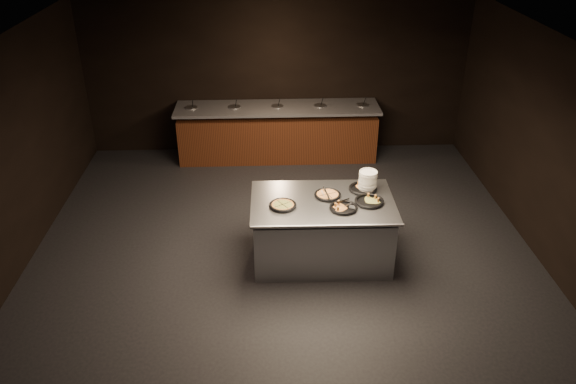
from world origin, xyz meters
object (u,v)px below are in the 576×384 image
serving_counter (322,231)px  plate_stack (368,180)px  pan_veggie_whole (283,205)px  pan_cheese_whole (328,195)px

serving_counter → plate_stack: (0.64, 0.30, 0.60)m
serving_counter → pan_veggie_whole: pan_veggie_whole is taller
serving_counter → pan_cheese_whole: 0.51m
pan_veggie_whole → pan_cheese_whole: same height
serving_counter → plate_stack: size_ratio=7.26×
plate_stack → pan_veggie_whole: size_ratio=0.74×
pan_veggie_whole → pan_cheese_whole: size_ratio=1.00×
serving_counter → pan_cheese_whole: bearing=59.5°
pan_veggie_whole → pan_cheese_whole: bearing=22.3°
serving_counter → pan_cheese_whole: pan_cheese_whole is taller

